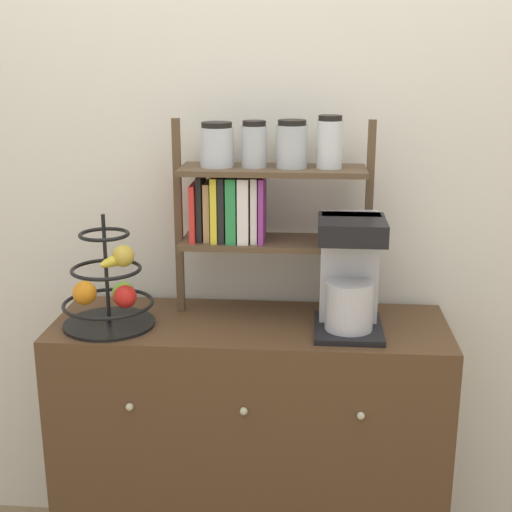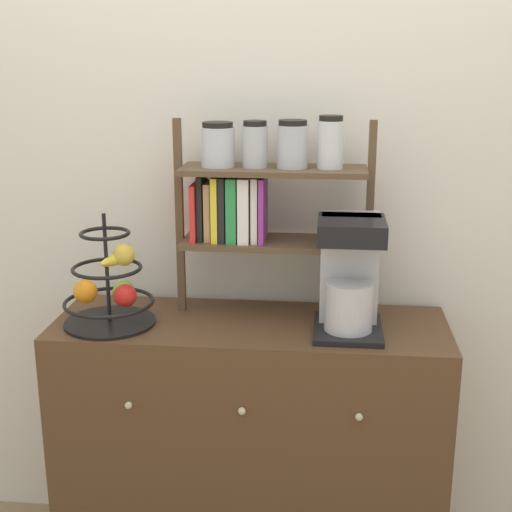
{
  "view_description": "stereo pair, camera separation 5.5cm",
  "coord_description": "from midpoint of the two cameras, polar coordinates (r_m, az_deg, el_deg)",
  "views": [
    {
      "loc": [
        0.19,
        -1.92,
        1.73
      ],
      "look_at": [
        0.02,
        0.21,
        1.12
      ],
      "focal_mm": 50.0,
      "sensor_mm": 36.0,
      "label": 1
    },
    {
      "loc": [
        0.24,
        -1.91,
        1.73
      ],
      "look_at": [
        0.02,
        0.21,
        1.12
      ],
      "focal_mm": 50.0,
      "sensor_mm": 36.0,
      "label": 2
    }
  ],
  "objects": [
    {
      "name": "wall_back",
      "position": [
        2.44,
        0.83,
        5.69
      ],
      "size": [
        7.0,
        0.05,
        2.6
      ],
      "primitive_type": "cube",
      "color": "silver",
      "rests_on": "ground_plane"
    },
    {
      "name": "sideboard",
      "position": [
        2.49,
        0.19,
        -15.02
      ],
      "size": [
        1.26,
        0.45,
        0.9
      ],
      "color": "#4C331E",
      "rests_on": "ground_plane"
    },
    {
      "name": "coffee_maker",
      "position": [
        2.21,
        8.19,
        -1.45
      ],
      "size": [
        0.21,
        0.25,
        0.36
      ],
      "color": "black",
      "rests_on": "sideboard"
    },
    {
      "name": "fruit_stand",
      "position": [
        2.29,
        -10.9,
        -2.6
      ],
      "size": [
        0.29,
        0.29,
        0.36
      ],
      "color": "black",
      "rests_on": "sideboard"
    },
    {
      "name": "shelf_hutch",
      "position": [
        2.27,
        0.69,
        5.4
      ],
      "size": [
        0.63,
        0.2,
        0.65
      ],
      "color": "brown",
      "rests_on": "sideboard"
    }
  ]
}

